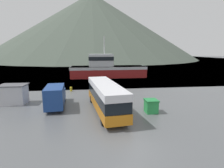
{
  "coord_description": "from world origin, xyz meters",
  "views": [
    {
      "loc": [
        -2.43,
        -10.99,
        6.68
      ],
      "look_at": [
        0.46,
        13.39,
        2.0
      ],
      "focal_mm": 28.0,
      "sensor_mm": 36.0,
      "label": 1
    }
  ],
  "objects_px": {
    "delivery_van": "(55,96)",
    "small_boat": "(95,72)",
    "tour_bus": "(105,96)",
    "dock_kiosk": "(14,94)",
    "fishing_boat": "(107,69)",
    "storage_bin": "(151,106)"
  },
  "relations": [
    {
      "from": "fishing_boat",
      "to": "storage_bin",
      "type": "relative_size",
      "value": 13.04
    },
    {
      "from": "small_boat",
      "to": "tour_bus",
      "type": "bearing_deg",
      "value": -19.91
    },
    {
      "from": "small_boat",
      "to": "dock_kiosk",
      "type": "bearing_deg",
      "value": -41.33
    },
    {
      "from": "delivery_van",
      "to": "fishing_boat",
      "type": "relative_size",
      "value": 0.34
    },
    {
      "from": "tour_bus",
      "to": "storage_bin",
      "type": "bearing_deg",
      "value": -19.85
    },
    {
      "from": "delivery_van",
      "to": "dock_kiosk",
      "type": "xyz_separation_m",
      "value": [
        -5.53,
        1.96,
        -0.12
      ]
    },
    {
      "from": "fishing_boat",
      "to": "small_boat",
      "type": "bearing_deg",
      "value": -158.6
    },
    {
      "from": "storage_bin",
      "to": "small_boat",
      "type": "height_order",
      "value": "storage_bin"
    },
    {
      "from": "delivery_van",
      "to": "small_boat",
      "type": "height_order",
      "value": "delivery_van"
    },
    {
      "from": "dock_kiosk",
      "to": "delivery_van",
      "type": "bearing_deg",
      "value": -19.5
    },
    {
      "from": "delivery_van",
      "to": "small_boat",
      "type": "relative_size",
      "value": 0.99
    },
    {
      "from": "delivery_van",
      "to": "storage_bin",
      "type": "relative_size",
      "value": 4.39
    },
    {
      "from": "tour_bus",
      "to": "small_boat",
      "type": "bearing_deg",
      "value": 83.21
    },
    {
      "from": "tour_bus",
      "to": "storage_bin",
      "type": "height_order",
      "value": "tour_bus"
    },
    {
      "from": "tour_bus",
      "to": "dock_kiosk",
      "type": "distance_m",
      "value": 12.09
    },
    {
      "from": "fishing_boat",
      "to": "small_boat",
      "type": "distance_m",
      "value": 7.98
    },
    {
      "from": "delivery_van",
      "to": "fishing_boat",
      "type": "xyz_separation_m",
      "value": [
        8.24,
        23.72,
        0.8
      ]
    },
    {
      "from": "fishing_boat",
      "to": "storage_bin",
      "type": "xyz_separation_m",
      "value": [
        2.51,
        -26.93,
        -1.44
      ]
    },
    {
      "from": "fishing_boat",
      "to": "storage_bin",
      "type": "bearing_deg",
      "value": 4.33
    },
    {
      "from": "tour_bus",
      "to": "delivery_van",
      "type": "height_order",
      "value": "tour_bus"
    },
    {
      "from": "small_boat",
      "to": "fishing_boat",
      "type": "bearing_deg",
      "value": 1.54
    },
    {
      "from": "tour_bus",
      "to": "storage_bin",
      "type": "relative_size",
      "value": 7.42
    }
  ]
}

